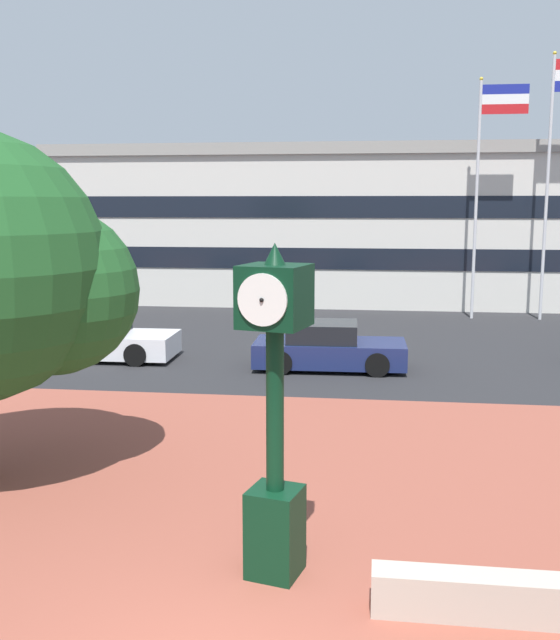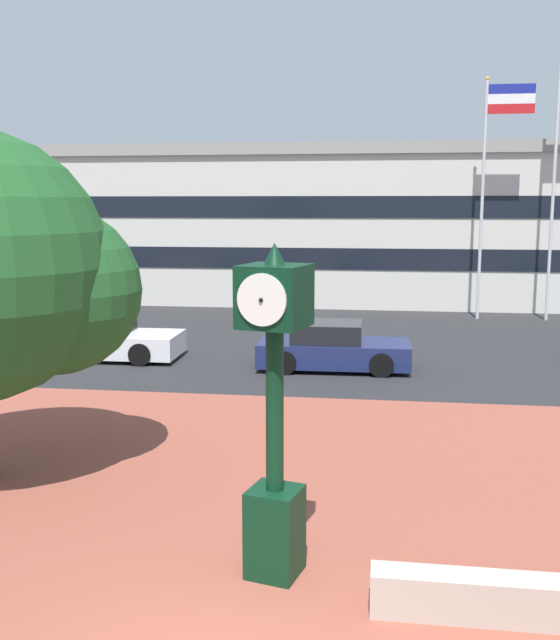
{
  "view_description": "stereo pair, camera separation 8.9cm",
  "coord_description": "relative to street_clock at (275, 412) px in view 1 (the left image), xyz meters",
  "views": [
    {
      "loc": [
        1.36,
        -5.92,
        4.47
      ],
      "look_at": [
        0.28,
        2.61,
        3.1
      ],
      "focal_mm": 40.97,
      "sensor_mm": 36.0,
      "label": 1
    },
    {
      "loc": [
        1.45,
        -5.91,
        4.47
      ],
      "look_at": [
        0.28,
        2.61,
        3.1
      ],
      "focal_mm": 40.97,
      "sensor_mm": 36.0,
      "label": 2
    }
  ],
  "objects": [
    {
      "name": "civic_building",
      "position": [
        1.23,
        29.94,
        1.46
      ],
      "size": [
        29.28,
        15.01,
        6.99
      ],
      "color": "beige",
      "rests_on": "ground"
    },
    {
      "name": "plaza_brick_paving",
      "position": [
        -0.25,
        0.94,
        -2.04
      ],
      "size": [
        44.0,
        14.5,
        0.01
      ],
      "primitive_type": "cube",
      "color": "brown",
      "rests_on": "ground"
    },
    {
      "name": "car_street_distant",
      "position": [
        -0.05,
        11.31,
        -1.47
      ],
      "size": [
        4.13,
        1.96,
        1.28
      ],
      "rotation": [
        0.0,
        0.0,
        4.73
      ],
      "color": "navy",
      "rests_on": "ground"
    },
    {
      "name": "flagpole_secondary",
      "position": [
        7.84,
        20.87,
        4.01
      ],
      "size": [
        1.83,
        0.14,
        10.01
      ],
      "color": "silver",
      "rests_on": "ground"
    },
    {
      "name": "street_clock",
      "position": [
        0.0,
        0.0,
        0.0
      ],
      "size": [
        0.87,
        0.9,
        4.03
      ],
      "rotation": [
        0.0,
        0.0,
        -0.25
      ],
      "color": "black",
      "rests_on": "ground"
    },
    {
      "name": "flagpole_primary",
      "position": [
        5.25,
        20.87,
        3.5
      ],
      "size": [
        1.84,
        0.14,
        9.15
      ],
      "color": "silver",
      "rests_on": "ground"
    },
    {
      "name": "planter_wall",
      "position": [
        2.76,
        -0.67,
        -1.79
      ],
      "size": [
        3.2,
        0.43,
        0.5
      ],
      "primitive_type": "cube",
      "rotation": [
        0.0,
        0.0,
        -0.01
      ],
      "color": "#ADA393",
      "rests_on": "ground"
    },
    {
      "name": "car_street_mid",
      "position": [
        -6.86,
        11.76,
        -1.47
      ],
      "size": [
        4.6,
        1.98,
        1.28
      ],
      "rotation": [
        0.0,
        0.0,
        4.73
      ],
      "color": "silver",
      "rests_on": "ground"
    }
  ]
}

